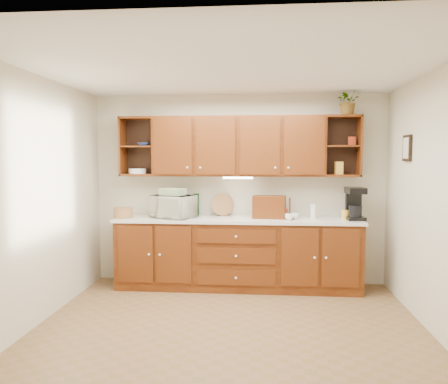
% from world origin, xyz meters
% --- Properties ---
extents(floor, '(4.00, 4.00, 0.00)m').
position_xyz_m(floor, '(0.00, 0.00, 0.00)').
color(floor, brown).
rests_on(floor, ground).
extents(ceiling, '(4.00, 4.00, 0.00)m').
position_xyz_m(ceiling, '(0.00, 0.00, 2.60)').
color(ceiling, white).
rests_on(ceiling, back_wall).
extents(back_wall, '(4.00, 0.00, 4.00)m').
position_xyz_m(back_wall, '(0.00, 1.75, 1.30)').
color(back_wall, beige).
rests_on(back_wall, floor).
extents(left_wall, '(0.00, 3.50, 3.50)m').
position_xyz_m(left_wall, '(-2.00, 0.00, 1.30)').
color(left_wall, beige).
rests_on(left_wall, floor).
extents(right_wall, '(0.00, 3.50, 3.50)m').
position_xyz_m(right_wall, '(2.00, 0.00, 1.30)').
color(right_wall, beige).
rests_on(right_wall, floor).
extents(base_cabinets, '(3.20, 0.60, 0.90)m').
position_xyz_m(base_cabinets, '(0.00, 1.45, 0.45)').
color(base_cabinets, '#3C1506').
rests_on(base_cabinets, floor).
extents(countertop, '(3.24, 0.64, 0.04)m').
position_xyz_m(countertop, '(0.00, 1.44, 0.92)').
color(countertop, silver).
rests_on(countertop, base_cabinets).
extents(upper_cabinets, '(3.20, 0.33, 0.80)m').
position_xyz_m(upper_cabinets, '(0.01, 1.59, 1.89)').
color(upper_cabinets, '#3C1506').
rests_on(upper_cabinets, back_wall).
extents(undercabinet_light, '(0.40, 0.05, 0.02)m').
position_xyz_m(undercabinet_light, '(0.00, 1.53, 1.47)').
color(undercabinet_light, white).
rests_on(undercabinet_light, upper_cabinets).
extents(framed_picture, '(0.03, 0.24, 0.30)m').
position_xyz_m(framed_picture, '(1.98, 0.90, 1.85)').
color(framed_picture, black).
rests_on(framed_picture, right_wall).
extents(wicker_basket, '(0.25, 0.25, 0.14)m').
position_xyz_m(wicker_basket, '(-1.52, 1.35, 1.01)').
color(wicker_basket, '#A97746').
rests_on(wicker_basket, countertop).
extents(microwave, '(0.65, 0.56, 0.30)m').
position_xyz_m(microwave, '(-0.86, 1.41, 1.09)').
color(microwave, silver).
rests_on(microwave, countertop).
extents(towel_stack, '(0.36, 0.32, 0.09)m').
position_xyz_m(towel_stack, '(-0.86, 1.41, 1.29)').
color(towel_stack, '#D5CF64').
rests_on(towel_stack, microwave).
extents(wine_bottle, '(0.09, 0.09, 0.31)m').
position_xyz_m(wine_bottle, '(-0.57, 1.61, 1.10)').
color(wine_bottle, black).
rests_on(wine_bottle, countertop).
extents(woven_tray, '(0.32, 0.18, 0.31)m').
position_xyz_m(woven_tray, '(-0.22, 1.67, 0.95)').
color(woven_tray, '#A97746').
rests_on(woven_tray, countertop).
extents(bread_box, '(0.45, 0.31, 0.30)m').
position_xyz_m(bread_box, '(0.42, 1.49, 1.09)').
color(bread_box, '#3C1506').
rests_on(bread_box, countertop).
extents(mug_tree, '(0.26, 0.26, 0.28)m').
position_xyz_m(mug_tree, '(0.68, 1.38, 0.98)').
color(mug_tree, '#3C1506').
rests_on(mug_tree, countertop).
extents(canister_red, '(0.16, 0.16, 0.13)m').
position_xyz_m(canister_red, '(0.61, 1.50, 1.00)').
color(canister_red, '#AF3719').
rests_on(canister_red, countertop).
extents(canister_white, '(0.10, 0.10, 0.19)m').
position_xyz_m(canister_white, '(1.00, 1.46, 1.04)').
color(canister_white, white).
rests_on(canister_white, countertop).
extents(canister_yellow, '(0.10, 0.10, 0.11)m').
position_xyz_m(canister_yellow, '(1.41, 1.47, 1.00)').
color(canister_yellow, gold).
rests_on(canister_yellow, countertop).
extents(coffee_maker, '(0.24, 0.31, 0.42)m').
position_xyz_m(coffee_maker, '(1.52, 1.45, 1.14)').
color(coffee_maker, black).
rests_on(coffee_maker, countertop).
extents(bowl_stack, '(0.19, 0.19, 0.04)m').
position_xyz_m(bowl_stack, '(-1.29, 1.57, 1.92)').
color(bowl_stack, navy).
rests_on(bowl_stack, upper_cabinets).
extents(plate_stack, '(0.31, 0.31, 0.07)m').
position_xyz_m(plate_stack, '(-1.38, 1.58, 1.56)').
color(plate_stack, white).
rests_on(plate_stack, upper_cabinets).
extents(pantry_box_yellow, '(0.11, 0.09, 0.17)m').
position_xyz_m(pantry_box_yellow, '(1.33, 1.57, 1.60)').
color(pantry_box_yellow, gold).
rests_on(pantry_box_yellow, upper_cabinets).
extents(pantry_box_red, '(0.09, 0.08, 0.11)m').
position_xyz_m(pantry_box_red, '(1.49, 1.56, 1.96)').
color(pantry_box_red, '#AF3719').
rests_on(pantry_box_red, upper_cabinets).
extents(potted_plant, '(0.40, 0.37, 0.35)m').
position_xyz_m(potted_plant, '(1.42, 1.53, 2.47)').
color(potted_plant, '#999999').
rests_on(potted_plant, upper_cabinets).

